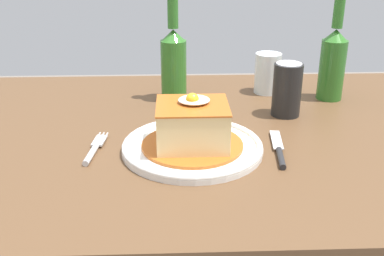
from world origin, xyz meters
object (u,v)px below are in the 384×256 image
(knife, at_px, (280,153))
(drinking_glass, at_px, (267,76))
(soda_can, at_px, (287,90))
(beer_bottle_green, at_px, (333,60))
(main_plate, at_px, (192,147))
(fork, at_px, (94,150))
(beer_bottle_green_far, at_px, (174,61))

(knife, distance_m, drinking_glass, 0.38)
(soda_can, bearing_deg, knife, -105.34)
(beer_bottle_green, height_order, drinking_glass, beer_bottle_green)
(knife, distance_m, beer_bottle_green, 0.39)
(soda_can, distance_m, drinking_glass, 0.17)
(main_plate, distance_m, fork, 0.19)
(soda_can, xyz_separation_m, beer_bottle_green_far, (-0.26, 0.12, 0.04))
(knife, height_order, soda_can, soda_can)
(drinking_glass, bearing_deg, beer_bottle_green, -19.76)
(main_plate, relative_size, beer_bottle_green_far, 1.03)
(soda_can, relative_size, beer_bottle_green, 0.47)
(fork, height_order, beer_bottle_green_far, beer_bottle_green_far)
(main_plate, distance_m, beer_bottle_green_far, 0.32)
(main_plate, distance_m, drinking_glass, 0.41)
(beer_bottle_green, relative_size, drinking_glass, 2.53)
(main_plate, xyz_separation_m, soda_can, (0.22, 0.18, 0.05))
(soda_can, bearing_deg, beer_bottle_green_far, 154.60)
(drinking_glass, bearing_deg, beer_bottle_green_far, -170.53)
(beer_bottle_green, xyz_separation_m, beer_bottle_green_far, (-0.40, 0.01, 0.00))
(beer_bottle_green, bearing_deg, fork, -151.86)
(fork, bearing_deg, beer_bottle_green, 28.14)
(knife, relative_size, beer_bottle_green_far, 0.62)
(main_plate, bearing_deg, drinking_glass, 58.80)
(beer_bottle_green_far, bearing_deg, soda_can, -25.40)
(main_plate, xyz_separation_m, knife, (0.17, -0.03, -0.00))
(knife, distance_m, soda_can, 0.23)
(main_plate, relative_size, knife, 1.66)
(knife, relative_size, soda_can, 1.34)
(fork, height_order, beer_bottle_green, beer_bottle_green)
(fork, relative_size, knife, 0.86)
(soda_can, distance_m, beer_bottle_green_far, 0.29)
(main_plate, bearing_deg, beer_bottle_green_far, 96.43)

